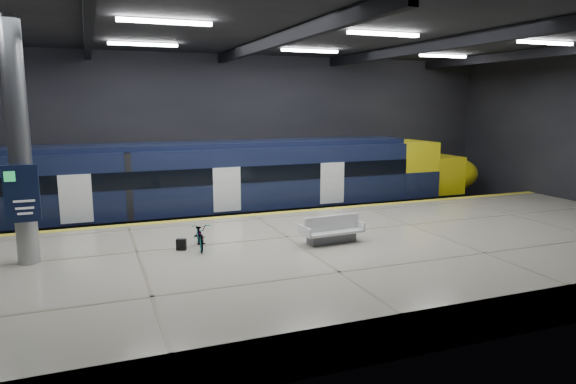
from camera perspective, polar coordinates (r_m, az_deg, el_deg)
ground at (r=18.99m, az=-1.21°, el=-7.48°), size 30.00×30.00×0.00m
room_shell at (r=18.12m, az=-1.29°, el=10.05°), size 30.10×16.10×8.05m
platform at (r=16.60m, az=1.76°, el=-8.07°), size 30.00×11.00×1.10m
safety_strip at (r=21.22m, az=-3.76°, el=-2.54°), size 30.00×0.40×0.01m
rails at (r=24.03m, az=-5.71°, el=-3.60°), size 30.00×1.52×0.16m
train at (r=23.20m, az=-10.56°, el=0.78°), size 29.40×2.84×3.79m
bench at (r=17.03m, az=4.87°, el=-4.58°), size 2.12×0.98×0.91m
bicycle at (r=16.57m, az=-9.75°, el=-4.73°), size 0.74×1.68×0.86m
pannier_bag at (r=16.53m, az=-11.77°, el=-5.73°), size 0.35×0.28×0.35m
info_column at (r=16.16m, az=-27.70°, el=4.48°), size 0.90×0.78×6.90m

